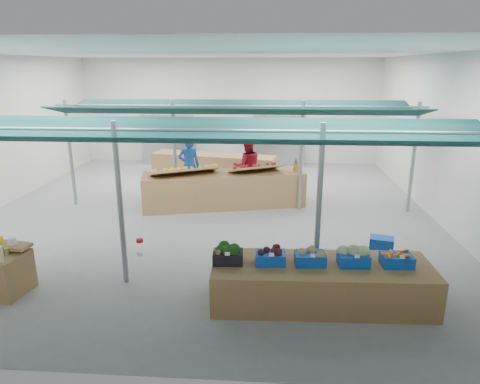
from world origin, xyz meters
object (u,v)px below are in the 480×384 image
at_px(vendor_right, 247,167).
at_px(veg_counter, 321,283).
at_px(vendor_left, 189,166).
at_px(crate_stack, 381,250).
at_px(fruit_counter, 224,189).

bearing_deg(vendor_right, veg_counter, 91.23).
bearing_deg(vendor_left, crate_stack, 123.01).
bearing_deg(fruit_counter, vendor_left, 124.40).
height_order(fruit_counter, vendor_right, vendor_right).
height_order(veg_counter, fruit_counter, fruit_counter).
distance_m(veg_counter, vendor_right, 6.44).
bearing_deg(crate_stack, vendor_left, 136.10).
height_order(fruit_counter, vendor_left, vendor_left).
bearing_deg(vendor_right, fruit_counter, 48.30).
bearing_deg(vendor_right, crate_stack, 109.83).
bearing_deg(veg_counter, vendor_left, 117.02).
height_order(crate_stack, vendor_left, vendor_left).
height_order(veg_counter, vendor_left, vendor_left).
distance_m(crate_stack, vendor_right, 5.51).
xyz_separation_m(vendor_left, vendor_right, (1.80, 0.00, 0.00)).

